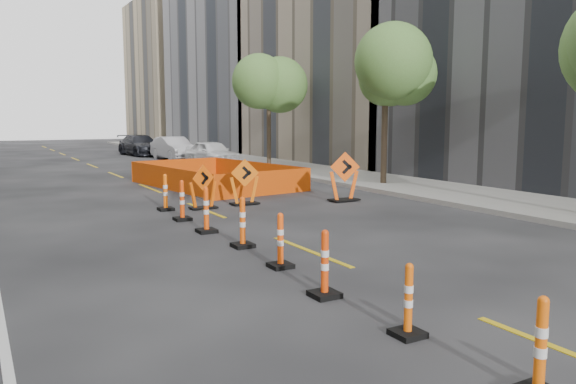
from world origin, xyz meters
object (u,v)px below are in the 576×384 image
channelizer_1 (541,347)px  channelizer_2 (408,300)px  channelizer_5 (243,222)px  chevron_sign_right (344,177)px  parked_car_near (212,153)px  parked_car_far (141,145)px  chevron_sign_center (244,182)px  channelizer_6 (206,210)px  chevron_sign_left (203,187)px  channelizer_7 (182,200)px  parked_car_mid (174,148)px  channelizer_4 (280,240)px  channelizer_3 (325,264)px  channelizer_8 (165,192)px

channelizer_1 → channelizer_2: size_ratio=1.09×
channelizer_5 → chevron_sign_right: 7.24m
parked_car_near → parked_car_far: (-1.27, 10.78, 0.02)m
channelizer_5 → chevron_sign_center: 5.93m
channelizer_6 → chevron_sign_left: 3.60m
channelizer_7 → chevron_sign_right: size_ratio=0.67×
channelizer_2 → chevron_sign_right: 11.61m
parked_car_far → chevron_sign_center: bearing=-103.3°
parked_car_near → channelizer_6: bearing=-118.6°
channelizer_6 → channelizer_7: (0.02, 1.84, -0.01)m
channelizer_6 → parked_car_far: (5.99, 28.67, 0.19)m
channelizer_1 → parked_car_mid: (6.80, 32.40, 0.23)m
channelizer_2 → channelizer_7: (0.17, 9.20, 0.07)m
channelizer_1 → channelizer_6: bearing=89.5°
chevron_sign_center → chevron_sign_right: (3.19, -0.94, 0.09)m
chevron_sign_center → chevron_sign_right: bearing=6.7°
channelizer_1 → parked_car_far: 38.36m
channelizer_1 → parked_car_near: (7.35, 27.09, 0.21)m
channelizer_2 → chevron_sign_right: (5.99, 9.94, 0.34)m
channelizer_6 → parked_car_mid: (6.72, 23.20, 0.20)m
chevron_sign_left → channelizer_7: bearing=-146.4°
channelizer_1 → channelizer_6: size_ratio=0.94×
chevron_sign_left → channelizer_4: bearing=-118.5°
channelizer_7 → parked_car_mid: 22.38m
channelizer_3 → channelizer_8: bearing=87.9°
chevron_sign_left → parked_car_far: bearing=60.3°
parked_car_near → channelizer_7: bearing=-120.8°
chevron_sign_left → channelizer_5: bearing=-120.8°
channelizer_8 → parked_car_mid: size_ratio=0.24×
channelizer_4 → parked_car_near: 22.75m
channelizer_1 → chevron_sign_right: 13.19m
channelizer_2 → channelizer_5: channelizer_5 is taller
channelizer_4 → channelizer_5: (0.08, 1.84, 0.03)m
channelizer_6 → parked_car_mid: size_ratio=0.24×
channelizer_7 → chevron_sign_right: chevron_sign_right is taller
channelizer_8 → parked_car_mid: parked_car_mid is taller
parked_car_far → chevron_sign_right: bearing=-96.1°
channelizer_1 → channelizer_7: size_ratio=0.95×
chevron_sign_left → parked_car_mid: bearing=55.5°
parked_car_near → channelizer_8: bearing=-123.2°
channelizer_2 → chevron_sign_right: chevron_sign_right is taller
channelizer_3 → channelizer_5: 3.69m
channelizer_8 → channelizer_6: bearing=-92.0°
channelizer_6 → channelizer_8: 3.68m
chevron_sign_right → channelizer_8: bearing=-169.1°
channelizer_4 → chevron_sign_right: (5.82, 6.26, 0.31)m
channelizer_3 → channelizer_7: size_ratio=0.97×
chevron_sign_right → parked_car_near: (1.43, 15.31, -0.09)m
channelizer_2 → chevron_sign_center: 11.23m
parked_car_near → parked_car_mid: bearing=89.4°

